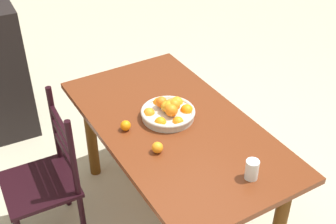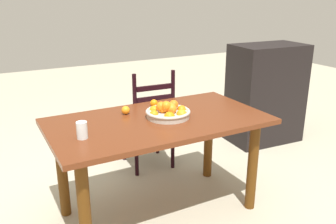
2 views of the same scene
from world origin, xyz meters
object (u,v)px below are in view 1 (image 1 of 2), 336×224
orange_loose_0 (126,126)px  orange_loose_1 (157,147)px  fruit_bowl (169,111)px  drinking_glass (252,170)px  chair_near_window (47,179)px  dining_table (175,140)px

orange_loose_0 → orange_loose_1: orange_loose_1 is taller
orange_loose_0 → fruit_bowl: bearing=-94.6°
orange_loose_1 → orange_loose_0: bearing=12.9°
drinking_glass → orange_loose_1: bearing=36.8°
fruit_bowl → orange_loose_0: (0.02, 0.28, -0.02)m
chair_near_window → orange_loose_0: bearing=72.9°
fruit_bowl → orange_loose_0: 0.28m
dining_table → drinking_glass: 0.61m
chair_near_window → drinking_glass: bearing=47.6°
chair_near_window → orange_loose_1: chair_near_window is taller
fruit_bowl → orange_loose_0: bearing=85.4°
orange_loose_0 → orange_loose_1: (-0.26, -0.06, 0.00)m
chair_near_window → orange_loose_0: chair_near_window is taller
dining_table → orange_loose_1: orange_loose_1 is taller
dining_table → orange_loose_1: 0.31m
orange_loose_0 → dining_table: bearing=-109.8°
orange_loose_1 → drinking_glass: size_ratio=0.57×
orange_loose_1 → drinking_glass: bearing=-143.2°
chair_near_window → fruit_bowl: (-0.19, -0.74, 0.36)m
dining_table → fruit_bowl: bearing=-3.3°
fruit_bowl → dining_table: bearing=176.7°
dining_table → fruit_bowl: size_ratio=4.78×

